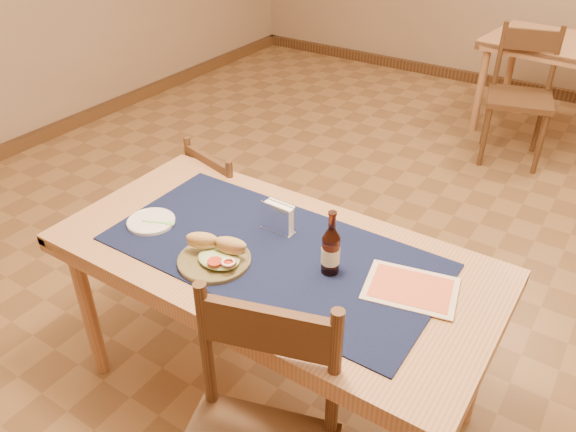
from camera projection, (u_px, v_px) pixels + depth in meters
The scene contains 12 objects.
room at pixel (385, 19), 2.21m from camera, with size 6.04×7.04×2.84m.
main_table at pixel (273, 270), 2.05m from camera, with size 1.60×0.80×0.75m.
placemat at pixel (273, 251), 2.01m from camera, with size 1.20×0.60×0.01m, color #10173B.
baseboard at pixel (361, 283), 2.95m from camera, with size 6.00×7.00×0.10m.
chair_main_far at pixel (235, 212), 2.83m from camera, with size 0.46×0.46×0.83m.
chair_back_near at pixel (520, 94), 4.03m from camera, with size 0.53×0.53×0.95m.
sandwich_plate at pixel (216, 256), 1.94m from camera, with size 0.26×0.26×0.10m.
side_plate at pixel (151, 221), 2.15m from camera, with size 0.18×0.18×0.02m.
fork at pixel (161, 223), 2.13m from camera, with size 0.12×0.07×0.00m.
beer_bottle at pixel (331, 250), 1.86m from camera, with size 0.06×0.06×0.24m.
napkin_holder at pixel (278, 218), 2.08m from camera, with size 0.13×0.05×0.12m.
menu_card at pixel (411, 288), 1.83m from camera, with size 0.34×0.28×0.01m.
Camera 1 is at (0.93, -2.12, 1.96)m, focal length 35.00 mm.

